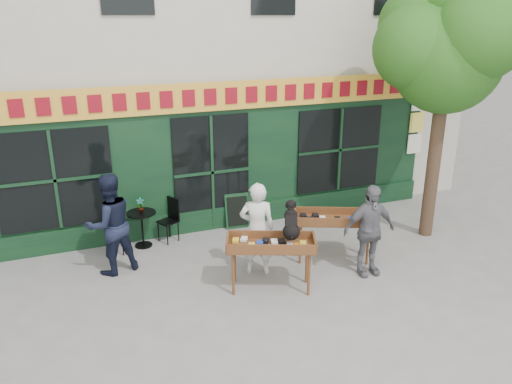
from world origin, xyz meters
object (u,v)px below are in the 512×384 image
book_cart_right (334,221)px  man_left (110,224)px  dog (291,220)px  woman (257,229)px  book_cart_center (271,246)px  bistro_table (142,222)px  man_right (369,230)px

book_cart_right → man_left: size_ratio=0.84×
dog → woman: bearing=138.8°
book_cart_center → bistro_table: book_cart_center is taller
book_cart_center → dog: bearing=14.1°
book_cart_center → book_cart_right: (1.60, 0.61, 0.00)m
dog → man_left: 3.36m
dog → book_cart_right: bearing=50.1°
book_cart_center → dog: dog is taller
book_cart_center → bistro_table: 3.16m
man_left → man_right: bearing=140.8°
man_right → man_left: bearing=161.3°
man_right → man_left: (-4.41, 1.82, 0.09)m
bistro_table → man_left: bearing=-127.9°
dog → woman: woman is taller
woman → book_cart_right: 1.60m
book_cart_center → woman: bearing=112.2°
woman → dog: bearing=138.8°
woman → man_left: man_left is taller
book_cart_center → woman: (0.00, 0.65, 0.07)m
book_cart_center → bistro_table: bearing=147.3°
dog → man_right: (1.55, -0.09, -0.42)m
book_cart_center → man_left: size_ratio=0.84×
woman → man_right: bearing=179.6°
book_cart_right → dog: bearing=-128.4°
book_cart_right → man_left: (-4.11, 1.07, 0.15)m
book_cart_center → man_right: (1.90, -0.14, 0.05)m
bistro_table → book_cart_right: bearing=-30.1°
book_cart_right → bistro_table: book_cart_right is taller
woman → book_cart_center: bearing=112.2°
man_right → bistro_table: size_ratio=2.30×
bistro_table → man_right: bearing=-36.3°
dog → man_left: size_ratio=0.31×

